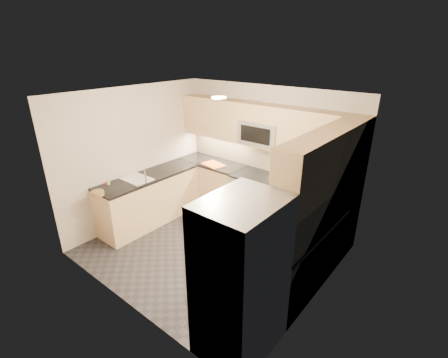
# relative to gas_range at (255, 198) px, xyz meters

# --- Properties ---
(floor) EXTENTS (3.60, 3.20, 0.00)m
(floor) POSITION_rel_gas_range_xyz_m (0.00, -1.28, -0.46)
(floor) COLOR #232227
(floor) RESTS_ON ground
(ceiling) EXTENTS (3.60, 3.20, 0.02)m
(ceiling) POSITION_rel_gas_range_xyz_m (0.00, -1.28, 2.04)
(ceiling) COLOR beige
(ceiling) RESTS_ON wall_back
(wall_back) EXTENTS (3.60, 0.02, 2.50)m
(wall_back) POSITION_rel_gas_range_xyz_m (0.00, 0.32, 0.79)
(wall_back) COLOR beige
(wall_back) RESTS_ON floor
(wall_front) EXTENTS (3.60, 0.02, 2.50)m
(wall_front) POSITION_rel_gas_range_xyz_m (0.00, -2.88, 0.79)
(wall_front) COLOR beige
(wall_front) RESTS_ON floor
(wall_left) EXTENTS (0.02, 3.20, 2.50)m
(wall_left) POSITION_rel_gas_range_xyz_m (-1.80, -1.28, 0.79)
(wall_left) COLOR beige
(wall_left) RESTS_ON floor
(wall_right) EXTENTS (0.02, 3.20, 2.50)m
(wall_right) POSITION_rel_gas_range_xyz_m (1.80, -1.28, 0.79)
(wall_right) COLOR beige
(wall_right) RESTS_ON floor
(base_cab_back_left) EXTENTS (1.42, 0.60, 0.90)m
(base_cab_back_left) POSITION_rel_gas_range_xyz_m (-1.09, 0.02, -0.01)
(base_cab_back_left) COLOR #DAB683
(base_cab_back_left) RESTS_ON floor
(base_cab_back_right) EXTENTS (1.42, 0.60, 0.90)m
(base_cab_back_right) POSITION_rel_gas_range_xyz_m (1.09, 0.02, -0.01)
(base_cab_back_right) COLOR #DAB683
(base_cab_back_right) RESTS_ON floor
(base_cab_right) EXTENTS (0.60, 1.70, 0.90)m
(base_cab_right) POSITION_rel_gas_range_xyz_m (1.50, -1.12, -0.01)
(base_cab_right) COLOR #DAB683
(base_cab_right) RESTS_ON floor
(base_cab_peninsula) EXTENTS (0.60, 2.00, 0.90)m
(base_cab_peninsula) POSITION_rel_gas_range_xyz_m (-1.50, -1.28, -0.01)
(base_cab_peninsula) COLOR #DAB683
(base_cab_peninsula) RESTS_ON floor
(countertop_back_left) EXTENTS (1.42, 0.63, 0.04)m
(countertop_back_left) POSITION_rel_gas_range_xyz_m (-1.09, 0.02, 0.47)
(countertop_back_left) COLOR black
(countertop_back_left) RESTS_ON base_cab_back_left
(countertop_back_right) EXTENTS (1.42, 0.63, 0.04)m
(countertop_back_right) POSITION_rel_gas_range_xyz_m (1.09, 0.02, 0.47)
(countertop_back_right) COLOR black
(countertop_back_right) RESTS_ON base_cab_back_right
(countertop_right) EXTENTS (0.63, 1.70, 0.04)m
(countertop_right) POSITION_rel_gas_range_xyz_m (1.50, -1.12, 0.47)
(countertop_right) COLOR black
(countertop_right) RESTS_ON base_cab_right
(countertop_peninsula) EXTENTS (0.63, 2.00, 0.04)m
(countertop_peninsula) POSITION_rel_gas_range_xyz_m (-1.50, -1.28, 0.47)
(countertop_peninsula) COLOR black
(countertop_peninsula) RESTS_ON base_cab_peninsula
(upper_cab_back) EXTENTS (3.60, 0.35, 0.75)m
(upper_cab_back) POSITION_rel_gas_range_xyz_m (0.00, 0.15, 1.37)
(upper_cab_back) COLOR #DAB683
(upper_cab_back) RESTS_ON wall_back
(upper_cab_right) EXTENTS (0.35, 1.95, 0.75)m
(upper_cab_right) POSITION_rel_gas_range_xyz_m (1.62, -1.00, 1.37)
(upper_cab_right) COLOR #DAB683
(upper_cab_right) RESTS_ON wall_right
(backsplash_back) EXTENTS (3.60, 0.01, 0.51)m
(backsplash_back) POSITION_rel_gas_range_xyz_m (0.00, 0.32, 0.74)
(backsplash_back) COLOR tan
(backsplash_back) RESTS_ON wall_back
(backsplash_right) EXTENTS (0.01, 2.30, 0.51)m
(backsplash_right) POSITION_rel_gas_range_xyz_m (1.80, -0.82, 0.74)
(backsplash_right) COLOR tan
(backsplash_right) RESTS_ON wall_right
(gas_range) EXTENTS (0.76, 0.65, 0.91)m
(gas_range) POSITION_rel_gas_range_xyz_m (0.00, 0.00, 0.00)
(gas_range) COLOR #A3A6AB
(gas_range) RESTS_ON floor
(range_cooktop) EXTENTS (0.76, 0.65, 0.03)m
(range_cooktop) POSITION_rel_gas_range_xyz_m (0.00, 0.00, 0.46)
(range_cooktop) COLOR black
(range_cooktop) RESTS_ON gas_range
(oven_door_glass) EXTENTS (0.62, 0.02, 0.45)m
(oven_door_glass) POSITION_rel_gas_range_xyz_m (0.00, -0.33, -0.01)
(oven_door_glass) COLOR black
(oven_door_glass) RESTS_ON gas_range
(oven_handle) EXTENTS (0.60, 0.02, 0.02)m
(oven_handle) POSITION_rel_gas_range_xyz_m (0.00, -0.35, 0.26)
(oven_handle) COLOR #B2B5BA
(oven_handle) RESTS_ON gas_range
(microwave) EXTENTS (0.76, 0.40, 0.40)m
(microwave) POSITION_rel_gas_range_xyz_m (0.00, 0.12, 1.24)
(microwave) COLOR #A2A4AA
(microwave) RESTS_ON upper_cab_back
(microwave_door) EXTENTS (0.60, 0.01, 0.28)m
(microwave_door) POSITION_rel_gas_range_xyz_m (0.00, -0.08, 1.24)
(microwave_door) COLOR black
(microwave_door) RESTS_ON microwave
(refrigerator) EXTENTS (0.70, 0.90, 1.80)m
(refrigerator) POSITION_rel_gas_range_xyz_m (1.45, -2.43, 0.45)
(refrigerator) COLOR #A8ABB1
(refrigerator) RESTS_ON floor
(fridge_handle_left) EXTENTS (0.02, 0.02, 1.20)m
(fridge_handle_left) POSITION_rel_gas_range_xyz_m (1.08, -2.61, 0.49)
(fridge_handle_left) COLOR #B2B5BA
(fridge_handle_left) RESTS_ON refrigerator
(fridge_handle_right) EXTENTS (0.02, 0.02, 1.20)m
(fridge_handle_right) POSITION_rel_gas_range_xyz_m (1.08, -2.25, 0.49)
(fridge_handle_right) COLOR #B2B5BA
(fridge_handle_right) RESTS_ON refrigerator
(sink_basin) EXTENTS (0.52, 0.38, 0.16)m
(sink_basin) POSITION_rel_gas_range_xyz_m (-1.50, -1.53, 0.42)
(sink_basin) COLOR white
(sink_basin) RESTS_ON base_cab_peninsula
(faucet) EXTENTS (0.03, 0.03, 0.28)m
(faucet) POSITION_rel_gas_range_xyz_m (-1.24, -1.53, 0.62)
(faucet) COLOR silver
(faucet) RESTS_ON countertop_peninsula
(utensil_bowl) EXTENTS (0.28, 0.28, 0.14)m
(utensil_bowl) POSITION_rel_gas_range_xyz_m (1.49, -0.04, 0.55)
(utensil_bowl) COLOR #74C353
(utensil_bowl) RESTS_ON countertop_back_right
(cutting_board) EXTENTS (0.49, 0.39, 0.01)m
(cutting_board) POSITION_rel_gas_range_xyz_m (-0.94, -0.10, 0.49)
(cutting_board) COLOR #D15813
(cutting_board) RESTS_ON countertop_back_left
(fruit_basket) EXTENTS (0.24, 0.24, 0.07)m
(fruit_basket) POSITION_rel_gas_range_xyz_m (-1.44, -2.31, 0.52)
(fruit_basket) COLOR olive
(fruit_basket) RESTS_ON countertop_peninsula
(fruit_apple) EXTENTS (0.07, 0.07, 0.07)m
(fruit_apple) POSITION_rel_gas_range_xyz_m (-1.51, -2.09, 0.60)
(fruit_apple) COLOR #AD132D
(fruit_apple) RESTS_ON fruit_basket
(fruit_pear) EXTENTS (0.08, 0.08, 0.08)m
(fruit_pear) POSITION_rel_gas_range_xyz_m (-1.50, -2.08, 0.60)
(fruit_pear) COLOR #6AAD4A
(fruit_pear) RESTS_ON fruit_basket
(dish_towel_check) EXTENTS (0.16, 0.04, 0.30)m
(dish_towel_check) POSITION_rel_gas_range_xyz_m (-0.05, -0.37, 0.10)
(dish_towel_check) COLOR white
(dish_towel_check) RESTS_ON oven_handle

